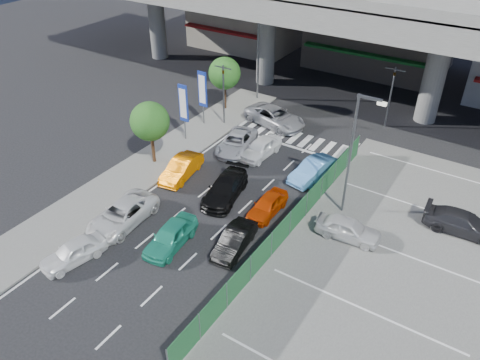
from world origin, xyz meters
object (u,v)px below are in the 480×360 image
Objects in this scene: tree_near at (150,121)px; parked_sedan_dgrey at (463,223)px; van_white_back_left at (73,252)px; hatch_black_mid_right at (235,241)px; street_lamp_right at (354,146)px; sedan_black_mid at (225,189)px; sedan_white_front_mid at (261,148)px; wagon_silver_front_left at (236,142)px; signboard_far at (202,91)px; parked_sedan_white at (348,229)px; taxi_orange_right at (267,205)px; street_lamp_left at (260,50)px; taxi_teal_mid at (171,236)px; signboard_near at (183,105)px; kei_truck_front_right at (313,170)px; sedan_white_mid_left at (122,215)px; traffic_light_left at (223,80)px; tree_far at (225,73)px; crossing_wagon_silver at (275,117)px; traffic_light_right at (393,82)px; taxi_orange_left at (181,168)px; traffic_cone at (338,228)px.

tree_near reaches higher than parked_sedan_dgrey.
hatch_black_mid_right is at bearing 51.66° from van_white_back_left.
street_lamp_right is 1.68× the size of sedan_black_mid.
sedan_white_front_mid is 14.74m from parked_sedan_dgrey.
van_white_back_left is at bearing -105.14° from wagon_silver_front_left.
signboard_far is 17.64m from parked_sedan_white.
van_white_back_left is at bearing -122.61° from sedan_black_mid.
street_lamp_left is at bearing 122.19° from taxi_orange_right.
parked_sedan_white is at bearing -44.48° from street_lamp_left.
taxi_teal_mid and sedan_white_front_mid have the same top height.
kei_truck_front_right is at bearing 2.19° from signboard_near.
kei_truck_front_right is at bearing 75.69° from van_white_back_left.
signboard_near is at bearing 104.56° from sedan_white_mid_left.
traffic_light_left reaches higher than taxi_orange_right.
van_white_back_left is (4.07, -20.82, -2.75)m from tree_far.
wagon_silver_front_left is 2.05m from sedan_white_front_mid.
sedan_white_front_mid is (6.93, -5.38, -2.70)m from tree_far.
taxi_orange_right is 5.23m from kei_truck_front_right.
sedan_white_mid_left is 1.05× the size of wagon_silver_front_left.
sedan_white_front_mid is (2.04, 0.24, 0.04)m from wagon_silver_front_left.
signboard_near is 6.85m from sedan_white_front_mid.
sedan_black_mid is at bearing 88.16° from parked_sedan_white.
parked_sedan_white is 6.94m from parked_sedan_dgrey.
parked_sedan_dgrey is (21.01, -0.14, -2.35)m from signboard_near.
van_white_back_left is 5.36m from taxi_teal_mid.
crossing_wagon_silver is at bearing 29.87° from traffic_light_left.
sedan_white_front_mid is (6.13, 5.12, -2.70)m from tree_near.
signboard_near is 0.98× the size of tree_near.
kei_truck_front_right is at bearing 81.95° from taxi_orange_right.
kei_truck_front_right is at bearing 83.52° from parked_sedan_dgrey.
sedan_white_mid_left is 11.39m from wagon_silver_front_left.
kei_truck_front_right is 0.93× the size of parked_sedan_dgrey.
tree_far is 13.94m from sedan_black_mid.
sedan_white_mid_left is at bearing -113.42° from traffic_light_right.
kei_truck_front_right is at bearing 22.45° from taxi_orange_left.
tree_far is at bearing 99.83° from sedan_white_mid_left.
parked_sedan_dgrey is (20.81, 3.85, -2.67)m from tree_near.
sedan_white_mid_left is 1.30× the size of parked_sedan_white.
kei_truck_front_right is 6.78× the size of traffic_cone.
wagon_silver_front_left is (4.89, -5.62, -2.73)m from tree_far.
wagon_silver_front_left is at bearing -173.30° from kei_truck_front_right.
traffic_light_left reaches higher than traffic_cone.
parked_sedan_dgrey is at bearing -11.70° from traffic_light_left.
wagon_silver_front_left is (3.41, -9.12, -4.11)m from street_lamp_left.
kei_truck_front_right is (11.59, -6.08, -2.70)m from tree_far.
sedan_white_front_mid is at bearing 85.80° from sedan_black_mid.
sedan_black_mid is (6.91, -0.80, -2.70)m from tree_near.
signboard_far is at bearing 122.21° from sedan_black_mid.
wagon_silver_front_left is at bearing 164.04° from street_lamp_right.
sedan_white_mid_left and taxi_teal_mid have the same top height.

